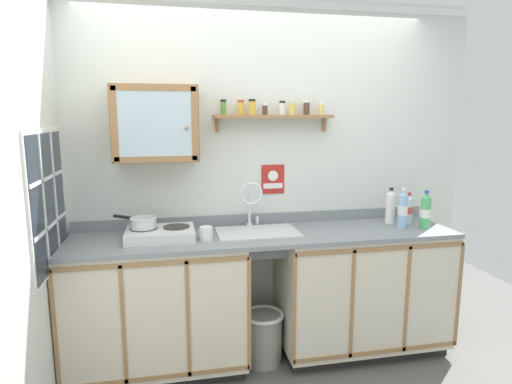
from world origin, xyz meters
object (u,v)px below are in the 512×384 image
bottle_soda_green_0 (425,211)px  saucepan (143,222)px  bottle_opaque_white_2 (390,207)px  sink (257,236)px  bottle_water_clear_3 (408,209)px  mug (206,233)px  hot_plate_stove (160,234)px  trash_bin (263,336)px  wall_cabinet (156,124)px  bottle_water_blue_1 (403,210)px  warning_sign (273,179)px

bottle_soda_green_0 → saucepan: bearing=176.5°
bottle_opaque_white_2 → sink: bearing=-177.0°
bottle_water_clear_3 → mug: 1.57m
hot_plate_stove → bottle_opaque_white_2: bottle_opaque_white_2 is taller
saucepan → bottle_soda_green_0: size_ratio=1.07×
bottle_soda_green_0 → trash_bin: bearing=177.6°
bottle_water_clear_3 → wall_cabinet: 1.98m
bottle_soda_green_0 → bottle_water_blue_1: size_ratio=0.94×
mug → trash_bin: size_ratio=0.30×
bottle_opaque_white_2 → bottle_water_clear_3: (0.14, -0.03, -0.02)m
bottle_opaque_white_2 → warning_sign: size_ratio=1.26×
saucepan → bottle_water_blue_1: 1.85m
sink → hot_plate_stove: size_ratio=1.26×
mug → trash_bin: 0.90m
bottle_opaque_white_2 → mug: 1.43m
saucepan → wall_cabinet: (0.11, 0.13, 0.65)m
saucepan → warning_sign: bearing=14.7°
bottle_water_clear_3 → bottle_soda_green_0: bearing=-74.3°
bottle_water_blue_1 → bottle_opaque_white_2: (-0.02, 0.15, -0.01)m
sink → bottle_water_clear_3: bearing=1.4°
mug → warning_sign: size_ratio=0.51×
bottle_opaque_white_2 → trash_bin: bottle_opaque_white_2 is taller
sink → bottle_water_clear_3: (1.19, 0.03, 0.14)m
hot_plate_stove → trash_bin: bearing=-3.6°
hot_plate_stove → bottle_soda_green_0: bottle_soda_green_0 is taller
wall_cabinet → bottle_water_clear_3: bearing=-2.9°
saucepan → bottle_soda_green_0: bottle_soda_green_0 is taller
bottle_soda_green_0 → bottle_water_blue_1: bearing=169.3°
mug → bottle_opaque_white_2: bearing=6.6°
bottle_opaque_white_2 → mug: size_ratio=2.48×
bottle_soda_green_0 → bottle_opaque_white_2: 0.26m
hot_plate_stove → bottle_opaque_white_2: 1.72m
bottle_water_blue_1 → bottle_water_clear_3: 0.18m
mug → wall_cabinet: 0.81m
bottle_opaque_white_2 → warning_sign: warning_sign is taller
warning_sign → bottle_water_clear_3: bearing=-12.1°
wall_cabinet → sink: bearing=-10.5°
saucepan → bottle_water_blue_1: bearing=-2.8°
trash_bin → bottle_soda_green_0: bearing=-2.4°
bottle_water_blue_1 → warning_sign: size_ratio=1.35×
trash_bin → hot_plate_stove: bearing=176.4°
bottle_water_blue_1 → trash_bin: bearing=178.9°
bottle_water_blue_1 → trash_bin: (-1.04, 0.02, -0.90)m
saucepan → bottle_soda_green_0: bearing=-3.5°
sink → trash_bin: 0.74m
hot_plate_stove → mug: size_ratio=4.01×
hot_plate_stove → bottle_soda_green_0: bearing=-2.9°
saucepan → trash_bin: saucepan is taller
saucepan → warning_sign: 1.01m
bottle_soda_green_0 → wall_cabinet: bearing=172.6°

